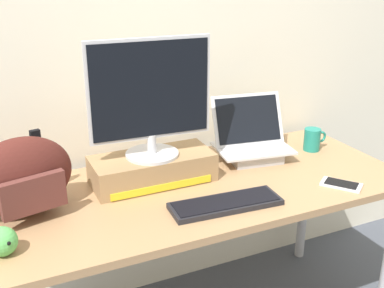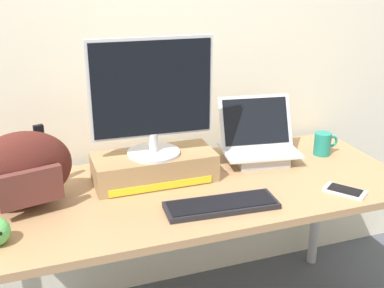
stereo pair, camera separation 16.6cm
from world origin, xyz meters
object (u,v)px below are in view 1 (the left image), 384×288
object	(u,v)px
toner_box_yellow	(153,169)
plush_toy	(2,241)
open_laptop	(252,146)
external_keyboard	(226,204)
coffee_mug	(313,139)
cell_phone	(341,184)
desktop_monitor	(150,98)
messenger_backpack	(22,177)

from	to	relation	value
toner_box_yellow	plush_toy	distance (m)	0.66
open_laptop	external_keyboard	size ratio (longest dim) A/B	0.86
coffee_mug	cell_phone	distance (m)	0.39
open_laptop	coffee_mug	world-z (taller)	open_laptop
open_laptop	cell_phone	distance (m)	0.44
desktop_monitor	cell_phone	size ratio (longest dim) A/B	2.81
coffee_mug	cell_phone	bearing A→B (deg)	-110.62
coffee_mug	plush_toy	world-z (taller)	coffee_mug
desktop_monitor	messenger_backpack	bearing A→B (deg)	-171.24
desktop_monitor	coffee_mug	size ratio (longest dim) A/B	4.08
messenger_backpack	desktop_monitor	bearing A→B (deg)	-7.10
toner_box_yellow	messenger_backpack	xyz separation A→B (m)	(-0.50, -0.05, 0.08)
desktop_monitor	open_laptop	world-z (taller)	desktop_monitor
messenger_backpack	coffee_mug	world-z (taller)	messenger_backpack
open_laptop	coffee_mug	xyz separation A→B (m)	(0.31, -0.04, -0.00)
desktop_monitor	messenger_backpack	world-z (taller)	desktop_monitor
open_laptop	messenger_backpack	size ratio (longest dim) A/B	0.91
desktop_monitor	plush_toy	distance (m)	0.73
external_keyboard	messenger_backpack	world-z (taller)	messenger_backpack
open_laptop	coffee_mug	size ratio (longest dim) A/B	3.04
desktop_monitor	cell_phone	bearing A→B (deg)	-24.78
open_laptop	external_keyboard	distance (m)	0.49
toner_box_yellow	coffee_mug	world-z (taller)	toner_box_yellow
toner_box_yellow	messenger_backpack	distance (m)	0.51
desktop_monitor	toner_box_yellow	bearing A→B (deg)	88.83
external_keyboard	plush_toy	distance (m)	0.76
external_keyboard	cell_phone	distance (m)	0.50
coffee_mug	cell_phone	size ratio (longest dim) A/B	0.69
cell_phone	plush_toy	xyz separation A→B (m)	(-1.26, 0.06, 0.04)
open_laptop	plush_toy	size ratio (longest dim) A/B	3.95
plush_toy	external_keyboard	bearing A→B (deg)	-1.19
desktop_monitor	coffee_mug	bearing A→B (deg)	3.83
desktop_monitor	external_keyboard	xyz separation A→B (m)	(0.17, -0.31, -0.34)
external_keyboard	messenger_backpack	xyz separation A→B (m)	(-0.67, 0.26, 0.13)
external_keyboard	plush_toy	xyz separation A→B (m)	(-0.76, 0.02, 0.03)
cell_phone	desktop_monitor	bearing A→B (deg)	115.31
coffee_mug	plush_toy	size ratio (longest dim) A/B	1.30
plush_toy	desktop_monitor	bearing A→B (deg)	26.27
toner_box_yellow	desktop_monitor	distance (m)	0.29
plush_toy	toner_box_yellow	bearing A→B (deg)	26.35
open_laptop	external_keyboard	xyz separation A→B (m)	(-0.33, -0.36, -0.04)
toner_box_yellow	open_laptop	distance (m)	0.49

